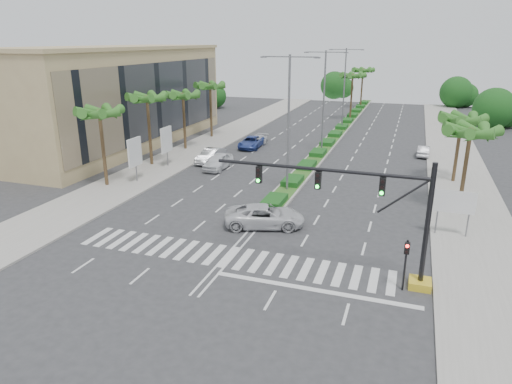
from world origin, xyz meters
TOP-DOWN VIEW (x-y plane):
  - ground at (0.00, 0.00)m, footprint 160.00×160.00m
  - footpath_right at (15.20, 20.00)m, footprint 6.00×120.00m
  - footpath_left at (-15.20, 20.00)m, footprint 6.00×120.00m
  - median at (0.00, 45.00)m, footprint 2.20×75.00m
  - median_grass at (0.00, 45.00)m, footprint 1.80×75.00m
  - building at (-26.00, 26.00)m, footprint 12.00×36.00m
  - signal_gantry at (9.27, -0.00)m, footprint 12.60×1.20m
  - pedestrian_signal at (10.60, -0.68)m, footprint 0.28×0.36m
  - direction_sign at (13.50, 7.99)m, footprint 2.70×0.11m
  - billboard_near at (-14.50, 12.00)m, footprint 0.18×2.10m
  - billboard_far at (-14.50, 18.00)m, footprint 0.18×2.10m
  - palm_left_near at (-16.50, 10.00)m, footprint 4.57×4.68m
  - palm_left_mid at (-16.50, 18.00)m, footprint 4.57×4.68m
  - palm_left_far at (-16.50, 26.00)m, footprint 4.57×4.68m
  - palm_left_end at (-16.50, 34.00)m, footprint 4.57×4.68m
  - palm_right_near at (14.50, 14.00)m, footprint 4.57×4.68m
  - palm_right_far at (14.50, 22.00)m, footprint 4.57×4.68m
  - palm_median_a at (0.00, 55.00)m, footprint 4.57×4.68m
  - palm_median_b at (0.00, 70.00)m, footprint 4.57×4.68m
  - streetlight_near at (0.00, 14.00)m, footprint 5.10×0.25m
  - streetlight_mid at (0.00, 30.00)m, footprint 5.10×0.25m
  - streetlight_far at (0.00, 46.00)m, footprint 5.10×0.25m
  - car_parked_a at (-8.97, 18.99)m, footprint 2.05×4.87m
  - car_parked_b at (-10.79, 21.15)m, footprint 2.10×4.88m
  - car_parked_c at (-8.99, 29.59)m, footprint 2.65×5.34m
  - car_parked_d at (-8.76, 30.87)m, footprint 2.29×4.72m
  - car_crossing at (0.59, 5.56)m, footprint 6.41×4.41m
  - car_right at (11.80, 32.06)m, footprint 1.50×3.91m

SIDE VIEW (x-z plane):
  - ground at x=0.00m, z-range 0.00..0.00m
  - footpath_right at x=15.20m, z-range 0.00..0.15m
  - footpath_left at x=-15.20m, z-range 0.00..0.15m
  - median at x=0.00m, z-range 0.00..0.20m
  - median_grass at x=0.00m, z-range 0.20..0.24m
  - car_right at x=11.80m, z-range 0.00..1.27m
  - car_parked_d at x=-8.76m, z-range 0.00..1.32m
  - car_parked_c at x=-8.99m, z-range 0.00..1.46m
  - car_parked_b at x=-10.79m, z-range 0.00..1.56m
  - car_crossing at x=0.59m, z-range 0.00..1.63m
  - car_parked_a at x=-8.97m, z-range 0.00..1.65m
  - pedestrian_signal at x=10.60m, z-range 0.54..3.54m
  - direction_sign at x=13.50m, z-range 0.75..4.15m
  - billboard_near at x=-14.50m, z-range 0.79..5.14m
  - billboard_far at x=-14.50m, z-range 0.79..5.14m
  - signal_gantry at x=9.27m, z-range -0.14..7.06m
  - palm_right_far at x=14.50m, z-range 2.54..9.29m
  - building at x=-26.00m, z-range 0.00..12.00m
  - palm_right_near at x=14.50m, z-range 2.68..9.73m
  - palm_left_far at x=-16.50m, z-range 2.82..10.17m
  - palm_left_near at x=-16.50m, z-range 2.91..10.46m
  - streetlight_near at x=0.00m, z-range 0.81..12.81m
  - streetlight_mid at x=0.00m, z-range 0.81..12.81m
  - streetlight_far at x=0.00m, z-range 0.81..12.81m
  - palm_left_end at x=-16.50m, z-range 3.01..10.76m
  - palm_left_mid at x=-16.50m, z-range 3.10..11.05m
  - palm_median_a at x=0.00m, z-range 3.15..11.20m
  - palm_median_b at x=0.00m, z-range 3.15..11.20m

